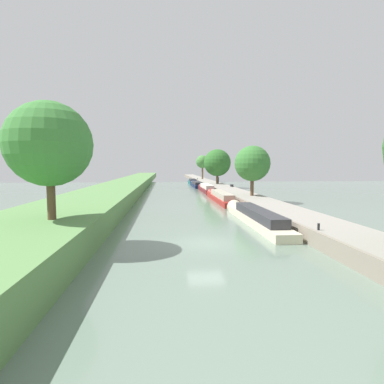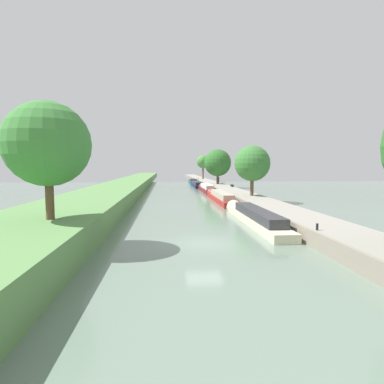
{
  "view_description": "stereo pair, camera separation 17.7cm",
  "coord_description": "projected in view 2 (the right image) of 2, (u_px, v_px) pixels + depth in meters",
  "views": [
    {
      "loc": [
        -2.76,
        -20.46,
        5.29
      ],
      "look_at": [
        1.66,
        29.39,
        1.0
      ],
      "focal_mm": 28.63,
      "sensor_mm": 36.0,
      "label": 1
    },
    {
      "loc": [
        -2.58,
        -20.47,
        5.29
      ],
      "look_at": [
        1.66,
        29.39,
        1.0
      ],
      "focal_mm": 28.63,
      "sensor_mm": 36.0,
      "label": 2
    }
  ],
  "objects": [
    {
      "name": "narrowboat_cream",
      "position": [
        253.0,
        216.0,
        28.56
      ],
      "size": [
        1.89,
        16.4,
        1.99
      ],
      "color": "beige",
      "rests_on": "ground_plane"
    },
    {
      "name": "stone_quay",
      "position": [
        301.0,
        233.0,
        21.53
      ],
      "size": [
        0.25,
        260.0,
        1.1
      ],
      "color": "gray",
      "rests_on": "ground_plane"
    },
    {
      "name": "narrowboat_teal",
      "position": [
        193.0,
        182.0,
        90.68
      ],
      "size": [
        2.1,
        10.53,
        2.09
      ],
      "color": "#195B60",
      "rests_on": "ground_plane"
    },
    {
      "name": "tree_leftbank_downstream",
      "position": [
        48.0,
        144.0,
        18.75
      ],
      "size": [
        5.21,
        5.21,
        7.27
      ],
      "color": "brown",
      "rests_on": "left_grassy_bank"
    },
    {
      "name": "park_bench",
      "position": [
        232.0,
        185.0,
        62.04
      ],
      "size": [
        0.44,
        1.5,
        0.47
      ],
      "color": "#333338",
      "rests_on": "right_towpath"
    },
    {
      "name": "ground_plane",
      "position": [
        204.0,
        243.0,
        20.99
      ],
      "size": [
        160.0,
        160.0,
        0.0
      ],
      "primitive_type": "plane",
      "color": "slate"
    },
    {
      "name": "tree_rightbank_midfar",
      "position": [
        218.0,
        163.0,
        71.98
      ],
      "size": [
        6.35,
        6.35,
        8.14
      ],
      "color": "brown",
      "rests_on": "right_towpath"
    },
    {
      "name": "narrowboat_red",
      "position": [
        220.0,
        197.0,
        45.98
      ],
      "size": [
        1.88,
        16.91,
        2.03
      ],
      "color": "maroon",
      "rests_on": "ground_plane"
    },
    {
      "name": "mooring_bollard_far",
      "position": [
        198.0,
        179.0,
        94.83
      ],
      "size": [
        0.16,
        0.16,
        0.45
      ],
      "color": "black",
      "rests_on": "right_towpath"
    },
    {
      "name": "tree_rightbank_far",
      "position": [
        203.0,
        162.0,
        98.9
      ],
      "size": [
        4.16,
        4.16,
        7.64
      ],
      "color": "brown",
      "rests_on": "right_towpath"
    },
    {
      "name": "tree_rightbank_midnear",
      "position": [
        252.0,
        164.0,
        43.09
      ],
      "size": [
        5.02,
        5.02,
        7.08
      ],
      "color": "brown",
      "rests_on": "right_towpath"
    },
    {
      "name": "narrowboat_navy",
      "position": [
        197.0,
        184.0,
        78.29
      ],
      "size": [
        2.15,
        14.97,
        2.05
      ],
      "color": "#141E42",
      "rests_on": "ground_plane"
    },
    {
      "name": "left_grassy_bank",
      "position": [
        37.0,
        232.0,
        19.98
      ],
      "size": [
        8.04,
        260.0,
        1.95
      ],
      "color": "#5B894C",
      "rests_on": "ground_plane"
    },
    {
      "name": "narrowboat_maroon",
      "position": [
        206.0,
        188.0,
        62.71
      ],
      "size": [
        1.83,
        14.46,
        2.06
      ],
      "color": "maroon",
      "rests_on": "ground_plane"
    },
    {
      "name": "mooring_bollard_near",
      "position": [
        317.0,
        227.0,
        20.15
      ],
      "size": [
        0.16,
        0.16,
        0.45
      ],
      "color": "black",
      "rests_on": "right_towpath"
    },
    {
      "name": "person_walking",
      "position": [
        219.0,
        180.0,
        74.12
      ],
      "size": [
        0.34,
        0.34,
        1.66
      ],
      "color": "#282D42",
      "rests_on": "right_towpath"
    },
    {
      "name": "right_towpath",
      "position": [
        332.0,
        233.0,
        21.72
      ],
      "size": [
        4.2,
        260.0,
        1.05
      ],
      "color": "gray",
      "rests_on": "ground_plane"
    }
  ]
}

